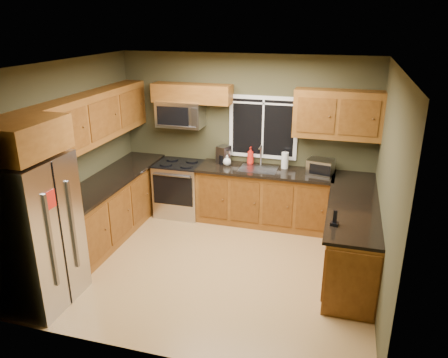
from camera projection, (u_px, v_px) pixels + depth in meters
The scene contains 28 objects.
floor at pixel (214, 265), 6.04m from camera, with size 4.20×4.20×0.00m, color #A87F49.
ceiling at pixel (212, 65), 5.10m from camera, with size 4.20×4.20×0.00m, color white.
back_wall at pixel (245, 138), 7.20m from camera, with size 4.20×4.20×0.00m, color #3B3922.
front_wall at pixel (154, 237), 3.95m from camera, with size 4.20×4.20×0.00m, color #3B3922.
left_wall at pixel (70, 159), 6.11m from camera, with size 3.60×3.60×0.00m, color #3B3922.
right_wall at pixel (386, 190), 5.04m from camera, with size 3.60×3.60×0.00m, color #3B3922.
window at pixel (263, 127), 7.03m from camera, with size 1.12×0.03×1.02m.
base_cabinets_left at pixel (112, 207), 6.77m from camera, with size 0.60×2.65×0.90m, color brown.
countertop_left at pixel (110, 179), 6.60m from camera, with size 0.65×2.65×0.04m, color black.
base_cabinets_back at pixel (265, 198), 7.13m from camera, with size 2.17×0.60×0.90m, color brown.
countertop_back at pixel (265, 171), 6.95m from camera, with size 2.17×0.65×0.04m, color black.
base_cabinets_peninsula at pixel (352, 235), 5.92m from camera, with size 0.60×2.52×0.90m.
countertop_peninsula at pixel (354, 203), 5.77m from camera, with size 0.65×2.50×0.04m, color black.
upper_cabinets_left at pixel (95, 117), 6.32m from camera, with size 0.33×2.65×0.72m, color brown.
upper_cabinets_back_left at pixel (192, 93), 7.01m from camera, with size 1.30×0.33×0.30m, color brown.
upper_cabinets_back_right at pixel (338, 114), 6.50m from camera, with size 1.30×0.33×0.72m, color brown.
upper_cabinet_over_fridge at pixel (19, 137), 4.61m from camera, with size 0.72×0.90×0.38m, color brown.
refrigerator at pixel (35, 233), 5.00m from camera, with size 0.74×0.90×1.80m.
range at pixel (180, 188), 7.47m from camera, with size 0.76×0.69×0.94m.
microwave at pixel (180, 114), 7.16m from camera, with size 0.76×0.41×0.42m.
sink at pixel (258, 168), 6.98m from camera, with size 0.60×0.42×0.36m.
toaster_oven at pixel (320, 167), 6.71m from camera, with size 0.43×0.36×0.24m.
coffee_maker at pixel (223, 155), 7.23m from camera, with size 0.23×0.27×0.29m.
kettle at pixel (226, 155), 7.23m from camera, with size 0.20×0.20×0.28m.
paper_towel_roll at pixel (285, 160), 6.98m from camera, with size 0.14×0.14×0.29m.
soap_bottle_a at pixel (250, 156), 7.17m from camera, with size 0.11×0.11×0.29m, color red.
soap_bottle_c at pixel (227, 160), 7.12m from camera, with size 0.13×0.13×0.17m, color white.
cordless_phone at pixel (335, 221), 5.08m from camera, with size 0.10×0.10×0.19m.
Camera 1 is at (1.57, -5.01, 3.22)m, focal length 35.00 mm.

